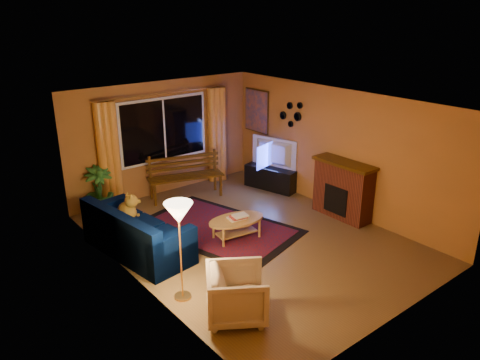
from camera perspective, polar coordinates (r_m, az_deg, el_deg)
floor at (r=8.60m, az=1.26°, el=-7.18°), size 4.50×6.00×0.02m
ceiling at (r=7.76m, az=1.40°, el=9.54°), size 4.50×6.00×0.02m
wall_back at (r=10.47m, az=-9.34°, el=5.08°), size 4.50×0.02×2.50m
wall_left at (r=6.96m, az=-13.13°, el=-3.20°), size 0.02×6.00×2.50m
wall_right at (r=9.63m, az=11.72°, el=3.57°), size 0.02×6.00×2.50m
window at (r=10.37m, az=-9.22°, el=6.08°), size 2.00×0.02×1.30m
curtain_rod at (r=10.16m, az=-9.35°, el=10.40°), size 3.20×0.03×0.03m
curtain_left at (r=9.83m, az=-15.75°, el=2.77°), size 0.36×0.36×2.24m
curtain_right at (r=11.10m, az=-2.89°, el=5.51°), size 0.36×0.36×2.24m
bench at (r=10.33m, az=-6.57°, el=-0.87°), size 1.70×0.92×0.49m
potted_plant at (r=9.81m, az=-16.81°, el=-1.23°), size 0.63×0.63×1.00m
sofa at (r=8.14m, az=-12.40°, el=-5.98°), size 1.18×2.18×0.84m
dog at (r=8.45m, az=-13.65°, el=-3.33°), size 0.35×0.46×0.48m
armchair at (r=6.42m, az=-0.38°, el=-13.43°), size 1.04×1.05×0.80m
floor_lamp at (r=6.67m, az=-7.26°, el=-8.69°), size 0.32×0.32×1.49m
rug at (r=8.95m, az=-2.79°, el=-5.91°), size 2.57×3.32×0.02m
coffee_table at (r=8.51m, az=-0.43°, el=-5.94°), size 1.22×1.22×0.39m
tv_console at (r=10.81m, az=3.81°, el=0.26°), size 0.72×1.29×0.51m
television at (r=10.62m, az=3.88°, el=3.25°), size 0.46×1.16×0.67m
fireplace at (r=9.47m, az=12.44°, el=-1.28°), size 0.40×1.20×1.10m
mirror_cluster at (r=10.30m, az=6.20°, el=8.14°), size 0.06×0.60×0.56m
painting at (r=11.17m, az=2.03°, el=8.41°), size 0.04×0.76×0.96m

